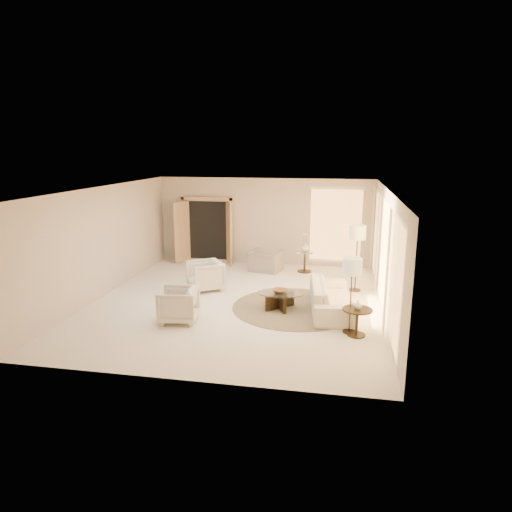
% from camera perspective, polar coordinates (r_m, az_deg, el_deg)
% --- Properties ---
extents(room, '(7.04, 8.04, 2.83)m').
position_cam_1_polar(room, '(11.04, -2.42, 1.12)').
color(room, white).
rests_on(room, ground).
extents(windows_right, '(0.10, 6.40, 2.40)m').
position_cam_1_polar(windows_right, '(10.92, 15.63, 0.24)').
color(windows_right, '#FFB866').
rests_on(windows_right, room).
extents(window_back_corner, '(1.70, 0.10, 2.40)m').
position_cam_1_polar(window_back_corner, '(14.65, 9.93, 3.79)').
color(window_back_corner, '#FFB866').
rests_on(window_back_corner, room).
extents(curtains_right, '(0.06, 5.20, 2.60)m').
position_cam_1_polar(curtains_right, '(11.80, 15.03, 0.99)').
color(curtains_right, beige).
rests_on(curtains_right, room).
extents(french_doors, '(1.95, 0.66, 2.16)m').
position_cam_1_polar(french_doors, '(15.21, -6.16, 3.17)').
color(french_doors, tan).
rests_on(french_doors, room).
extents(area_rug, '(3.36, 3.36, 0.01)m').
position_cam_1_polar(area_rug, '(11.05, 4.94, -6.41)').
color(area_rug, '#433726').
rests_on(area_rug, room).
extents(sofa, '(1.15, 2.41, 0.68)m').
position_cam_1_polar(sofa, '(10.82, 9.41, -5.11)').
color(sofa, beige).
rests_on(sofa, room).
extents(armchair_left, '(1.13, 1.14, 0.87)m').
position_cam_1_polar(armchair_left, '(12.32, -6.37, -2.27)').
color(armchair_left, beige).
rests_on(armchair_left, room).
extents(armchair_right, '(0.86, 0.90, 0.83)m').
position_cam_1_polar(armchair_right, '(10.21, -9.70, -5.83)').
color(armchair_right, beige).
rests_on(armchair_right, room).
extents(accent_chair, '(1.08, 0.82, 0.85)m').
position_cam_1_polar(accent_chair, '(14.09, 1.16, -0.24)').
color(accent_chair, gray).
rests_on(accent_chair, room).
extents(coffee_table, '(1.27, 1.27, 0.40)m').
position_cam_1_polar(coffee_table, '(10.88, 3.02, -5.34)').
color(coffee_table, black).
rests_on(coffee_table, room).
extents(end_table, '(0.61, 0.61, 0.57)m').
position_cam_1_polar(end_table, '(9.54, 12.52, -7.49)').
color(end_table, black).
rests_on(end_table, room).
extents(side_table, '(0.56, 0.56, 0.65)m').
position_cam_1_polar(side_table, '(14.09, 6.10, -0.44)').
color(side_table, '#32281D').
rests_on(side_table, room).
extents(floor_lamp_near, '(0.43, 0.43, 1.77)m').
position_cam_1_polar(floor_lamp_near, '(12.22, 12.58, 2.54)').
color(floor_lamp_near, '#32281D').
rests_on(floor_lamp_near, room).
extents(floor_lamp_far, '(0.39, 0.39, 1.59)m').
position_cam_1_polar(floor_lamp_far, '(9.37, 11.93, -1.67)').
color(floor_lamp_far, '#32281D').
rests_on(floor_lamp_far, room).
extents(bowl, '(0.41, 0.41, 0.09)m').
position_cam_1_polar(bowl, '(10.82, 3.03, -4.38)').
color(bowl, brown).
rests_on(bowl, coffee_table).
extents(end_vase, '(0.23, 0.23, 0.18)m').
position_cam_1_polar(end_vase, '(9.45, 12.61, -5.97)').
color(end_vase, silver).
rests_on(end_vase, end_table).
extents(side_vase, '(0.30, 0.30, 0.27)m').
position_cam_1_polar(side_vase, '(14.01, 6.14, 1.09)').
color(side_vase, silver).
rests_on(side_vase, side_table).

